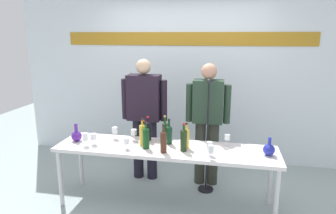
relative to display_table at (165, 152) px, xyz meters
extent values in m
plane|color=#96A5A4|center=(0.00, 0.00, -0.67)|extent=(10.00, 10.00, 0.00)
cube|color=silver|center=(0.00, 1.53, 0.83)|extent=(5.44, 0.10, 3.00)
cube|color=#B37C1F|center=(0.00, 1.47, 1.25)|extent=(3.81, 0.01, 0.20)
cube|color=silver|center=(0.00, 0.00, 0.04)|extent=(2.55, 0.61, 0.04)
cylinder|color=silver|center=(-1.21, -0.25, -0.33)|extent=(0.05, 0.05, 0.69)
cylinder|color=silver|center=(1.21, -0.25, -0.33)|extent=(0.05, 0.05, 0.69)
cylinder|color=silver|center=(-1.21, 0.25, -0.33)|extent=(0.05, 0.05, 0.69)
cylinder|color=silver|center=(1.21, 0.25, -0.33)|extent=(0.05, 0.05, 0.69)
sphere|color=#522090|center=(-1.10, -0.01, 0.12)|extent=(0.13, 0.13, 0.13)
cylinder|color=#522090|center=(-1.10, -0.01, 0.22)|extent=(0.04, 0.04, 0.10)
sphere|color=#2129A1|center=(1.13, -0.01, 0.12)|extent=(0.13, 0.13, 0.13)
cylinder|color=#2129A1|center=(1.13, -0.01, 0.22)|extent=(0.03, 0.03, 0.09)
cylinder|color=black|center=(-0.53, 0.64, -0.24)|extent=(0.14, 0.14, 0.86)
cylinder|color=black|center=(-0.33, 0.64, -0.24)|extent=(0.14, 0.14, 0.86)
cube|color=black|center=(-0.43, 0.64, 0.49)|extent=(0.44, 0.22, 0.62)
cylinder|color=black|center=(-0.70, 0.64, 0.46)|extent=(0.09, 0.09, 0.55)
cylinder|color=black|center=(-0.16, 0.64, 0.46)|extent=(0.09, 0.09, 0.55)
sphere|color=#D2AA85|center=(-0.43, 0.64, 0.91)|extent=(0.20, 0.20, 0.20)
cylinder|color=#2E3127|center=(0.34, 0.64, -0.24)|extent=(0.14, 0.14, 0.87)
cylinder|color=#2E3127|center=(0.52, 0.64, -0.24)|extent=(0.14, 0.14, 0.87)
cube|color=#263C2C|center=(0.43, 0.64, 0.48)|extent=(0.39, 0.22, 0.56)
cylinder|color=#263C2C|center=(0.19, 0.64, 0.45)|extent=(0.09, 0.09, 0.50)
cylinder|color=#263C2C|center=(0.67, 0.64, 0.45)|extent=(0.09, 0.09, 0.50)
sphere|color=tan|center=(0.43, 0.64, 0.87)|extent=(0.20, 0.20, 0.20)
cylinder|color=gold|center=(-0.28, 0.01, 0.18)|extent=(0.07, 0.07, 0.24)
cone|color=gold|center=(-0.28, 0.01, 0.31)|extent=(0.07, 0.07, 0.03)
cylinder|color=gold|center=(-0.28, 0.01, 0.33)|extent=(0.02, 0.02, 0.07)
cylinder|color=black|center=(-0.28, 0.01, 0.37)|extent=(0.03, 0.03, 0.02)
cylinder|color=#452417|center=(0.01, -0.16, 0.17)|extent=(0.07, 0.07, 0.23)
cone|color=#452417|center=(0.01, -0.16, 0.30)|extent=(0.07, 0.07, 0.03)
cylinder|color=#452417|center=(0.01, -0.16, 0.32)|extent=(0.02, 0.02, 0.08)
cylinder|color=black|center=(0.01, -0.16, 0.37)|extent=(0.03, 0.03, 0.02)
cylinder|color=#0F3F18|center=(-0.21, -0.07, 0.17)|extent=(0.07, 0.07, 0.23)
cone|color=#0F3F18|center=(-0.21, -0.07, 0.30)|extent=(0.07, 0.07, 0.03)
cylinder|color=#0F3F18|center=(-0.21, -0.07, 0.32)|extent=(0.03, 0.03, 0.07)
cylinder|color=black|center=(-0.21, -0.07, 0.36)|extent=(0.03, 0.03, 0.02)
cylinder|color=gold|center=(0.24, 0.02, 0.16)|extent=(0.07, 0.07, 0.21)
cone|color=gold|center=(0.24, 0.02, 0.28)|extent=(0.07, 0.07, 0.03)
cylinder|color=gold|center=(0.24, 0.02, 0.30)|extent=(0.02, 0.02, 0.07)
cylinder|color=black|center=(0.24, 0.02, 0.35)|extent=(0.03, 0.03, 0.02)
cylinder|color=black|center=(-0.26, 0.20, 0.17)|extent=(0.07, 0.07, 0.22)
cone|color=black|center=(-0.26, 0.20, 0.29)|extent=(0.07, 0.07, 0.03)
cylinder|color=black|center=(-0.26, 0.20, 0.31)|extent=(0.03, 0.03, 0.06)
cylinder|color=#AE171C|center=(-0.26, 0.20, 0.35)|extent=(0.03, 0.03, 0.02)
cylinder|color=black|center=(-0.29, 0.11, 0.16)|extent=(0.08, 0.08, 0.20)
cone|color=black|center=(-0.29, 0.11, 0.27)|extent=(0.08, 0.08, 0.03)
cylinder|color=black|center=(-0.29, 0.11, 0.29)|extent=(0.03, 0.03, 0.06)
cylinder|color=#AC1E15|center=(-0.29, 0.11, 0.33)|extent=(0.03, 0.03, 0.02)
cylinder|color=black|center=(0.22, -0.07, 0.18)|extent=(0.07, 0.07, 0.24)
cone|color=black|center=(0.22, -0.07, 0.31)|extent=(0.07, 0.07, 0.03)
cylinder|color=black|center=(0.22, -0.07, 0.33)|extent=(0.02, 0.02, 0.07)
cylinder|color=#B41C23|center=(0.22, -0.07, 0.37)|extent=(0.03, 0.03, 0.02)
cylinder|color=#143E16|center=(-0.06, 0.24, 0.16)|extent=(0.07, 0.07, 0.20)
cone|color=#143E16|center=(-0.06, 0.24, 0.27)|extent=(0.07, 0.07, 0.03)
cylinder|color=#143E16|center=(-0.06, 0.24, 0.30)|extent=(0.03, 0.03, 0.09)
cylinder|color=gold|center=(-0.06, 0.24, 0.36)|extent=(0.03, 0.03, 0.02)
cylinder|color=#113522|center=(0.02, 0.12, 0.16)|extent=(0.07, 0.07, 0.20)
cone|color=#113522|center=(0.02, 0.12, 0.27)|extent=(0.07, 0.07, 0.03)
cylinder|color=#113522|center=(0.02, 0.12, 0.30)|extent=(0.03, 0.03, 0.09)
cylinder|color=black|center=(0.02, 0.12, 0.35)|extent=(0.03, 0.03, 0.02)
cylinder|color=white|center=(-0.67, 0.16, 0.06)|extent=(0.05, 0.05, 0.00)
cylinder|color=white|center=(-0.67, 0.16, 0.10)|extent=(0.01, 0.01, 0.07)
cylinder|color=white|center=(-0.67, 0.16, 0.17)|extent=(0.07, 0.07, 0.08)
cylinder|color=white|center=(-0.92, -0.14, 0.06)|extent=(0.06, 0.06, 0.00)
cylinder|color=white|center=(-0.92, -0.14, 0.09)|extent=(0.01, 0.01, 0.07)
cylinder|color=white|center=(-0.92, -0.14, 0.17)|extent=(0.06, 0.06, 0.09)
cylinder|color=white|center=(-0.42, -0.15, 0.06)|extent=(0.06, 0.06, 0.00)
cylinder|color=white|center=(-0.42, -0.15, 0.09)|extent=(0.01, 0.01, 0.06)
cylinder|color=white|center=(-0.42, -0.15, 0.15)|extent=(0.06, 0.06, 0.07)
cylinder|color=white|center=(-0.42, 0.15, 0.06)|extent=(0.06, 0.06, 0.00)
cylinder|color=white|center=(-0.42, 0.15, 0.09)|extent=(0.01, 0.01, 0.07)
cylinder|color=white|center=(-0.42, 0.15, 0.16)|extent=(0.07, 0.07, 0.07)
cylinder|color=white|center=(-0.84, -0.08, 0.06)|extent=(0.06, 0.06, 0.00)
cylinder|color=white|center=(-0.84, -0.08, 0.09)|extent=(0.01, 0.01, 0.06)
cylinder|color=white|center=(-0.84, -0.08, 0.16)|extent=(0.07, 0.07, 0.07)
cylinder|color=white|center=(0.69, 0.19, 0.06)|extent=(0.06, 0.06, 0.00)
cylinder|color=white|center=(0.69, 0.19, 0.10)|extent=(0.01, 0.01, 0.07)
cylinder|color=white|center=(0.69, 0.19, 0.16)|extent=(0.06, 0.06, 0.07)
cylinder|color=white|center=(0.53, -0.25, 0.06)|extent=(0.05, 0.05, 0.00)
cylinder|color=white|center=(0.53, -0.25, 0.10)|extent=(0.01, 0.01, 0.07)
cylinder|color=white|center=(0.53, -0.25, 0.17)|extent=(0.06, 0.06, 0.08)
cylinder|color=white|center=(0.51, -0.13, 0.06)|extent=(0.05, 0.05, 0.00)
cylinder|color=white|center=(0.51, -0.13, 0.10)|extent=(0.01, 0.01, 0.07)
cylinder|color=white|center=(0.51, -0.13, 0.17)|extent=(0.06, 0.06, 0.07)
cylinder|color=black|center=(0.45, 0.44, -0.66)|extent=(0.20, 0.20, 0.02)
cylinder|color=black|center=(0.45, 0.44, 0.03)|extent=(0.02, 0.02, 1.41)
sphere|color=#232328|center=(0.45, 0.44, 0.77)|extent=(0.06, 0.06, 0.06)
camera|label=1|loc=(0.68, -3.19, 1.32)|focal=32.28mm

